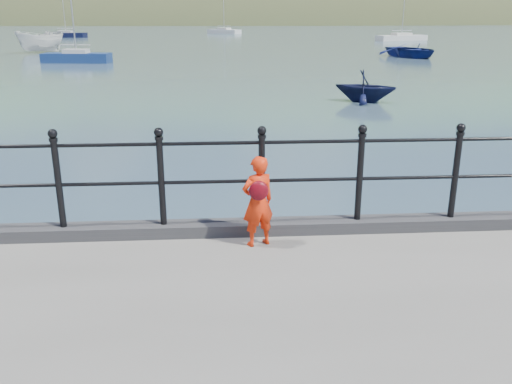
{
  "coord_description": "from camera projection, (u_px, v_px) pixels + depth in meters",
  "views": [
    {
      "loc": [
        0.1,
        -6.37,
        3.61
      ],
      "look_at": [
        0.53,
        -0.2,
        1.55
      ],
      "focal_mm": 38.0,
      "sensor_mm": 36.0,
      "label": 1
    }
  ],
  "objects": [
    {
      "name": "launch_blue",
      "position": [
        412.0,
        50.0,
        45.29
      ],
      "size": [
        5.52,
        6.53,
        1.15
      ],
      "primitive_type": "imported",
      "rotation": [
        0.0,
        0.0,
        0.32
      ],
      "color": "navy",
      "rests_on": "ground"
    },
    {
      "name": "sailboat_far",
      "position": [
        401.0,
        38.0,
        72.02
      ],
      "size": [
        7.4,
        4.23,
        10.11
      ],
      "rotation": [
        0.0,
        0.0,
        0.34
      ],
      "color": "beige",
      "rests_on": "ground"
    },
    {
      "name": "sailboat_left",
      "position": [
        66.0,
        35.0,
        80.84
      ],
      "size": [
        6.17,
        2.95,
        8.44
      ],
      "rotation": [
        0.0,
        0.0,
        -0.2
      ],
      "color": "black",
      "rests_on": "ground"
    },
    {
      "name": "launch_navy",
      "position": [
        365.0,
        86.0,
        22.65
      ],
      "size": [
        3.23,
        3.07,
        1.33
      ],
      "primitive_type": "imported",
      "rotation": [
        0.0,
        0.0,
        1.11
      ],
      "color": "black",
      "rests_on": "ground"
    },
    {
      "name": "far_shore",
      "position": [
        303.0,
        73.0,
        243.43
      ],
      "size": [
        830.0,
        200.0,
        156.0
      ],
      "color": "#333A21",
      "rests_on": "ground"
    },
    {
      "name": "launch_white",
      "position": [
        41.0,
        41.0,
        50.42
      ],
      "size": [
        4.53,
        5.45,
        2.02
      ],
      "primitive_type": "imported",
      "rotation": [
        0.0,
        0.0,
        -0.58
      ],
      "color": "silver",
      "rests_on": "ground"
    },
    {
      "name": "kerb",
      "position": [
        213.0,
        228.0,
        6.68
      ],
      "size": [
        60.0,
        0.3,
        0.15
      ],
      "primitive_type": "cube",
      "color": "#28282B",
      "rests_on": "quay"
    },
    {
      "name": "sailboat_port",
      "position": [
        77.0,
        58.0,
        40.52
      ],
      "size": [
        5.14,
        2.17,
        7.38
      ],
      "rotation": [
        0.0,
        0.0,
        -0.12
      ],
      "color": "navy",
      "rests_on": "ground"
    },
    {
      "name": "railing",
      "position": [
        212.0,
        170.0,
        6.44
      ],
      "size": [
        18.11,
        0.11,
        1.2
      ],
      "color": "black",
      "rests_on": "kerb"
    },
    {
      "name": "child",
      "position": [
        258.0,
        201.0,
        6.22
      ],
      "size": [
        0.46,
        0.39,
        1.08
      ],
      "rotation": [
        0.0,
        0.0,
        3.54
      ],
      "color": "red",
      "rests_on": "quay"
    },
    {
      "name": "ground",
      "position": [
        215.0,
        299.0,
        7.16
      ],
      "size": [
        600.0,
        600.0,
        0.0
      ],
      "primitive_type": "plane",
      "color": "#2D4251",
      "rests_on": "ground"
    },
    {
      "name": "sailboat_deep",
      "position": [
        224.0,
        32.0,
        95.82
      ],
      "size": [
        6.08,
        5.58,
        9.38
      ],
      "rotation": [
        0.0,
        0.0,
        -0.71
      ],
      "color": "silver",
      "rests_on": "ground"
    }
  ]
}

